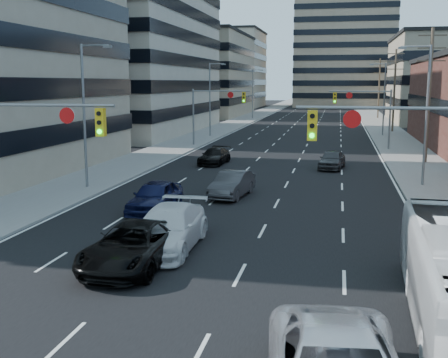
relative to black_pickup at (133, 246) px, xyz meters
name	(u,v)px	position (x,y,z in m)	size (l,w,h in m)	color
ground	(130,349)	(2.19, -6.16, -0.79)	(400.00, 400.00, 0.00)	black
road_surface	(318,109)	(2.19, 123.84, -0.78)	(18.00, 300.00, 0.02)	black
sidewalk_left	(272,109)	(-9.31, 123.84, -0.71)	(5.00, 300.00, 0.15)	slate
sidewalk_right	(366,109)	(13.69, 123.84, -0.71)	(5.00, 300.00, 0.15)	slate
office_left_mid	(98,27)	(-24.81, 53.84, 13.21)	(26.00, 34.00, 28.00)	#ADA089
office_left_far	(195,76)	(-21.81, 93.84, 7.21)	(20.00, 30.00, 16.00)	gray
bg_block_left	(217,70)	(-25.81, 133.84, 9.21)	(24.00, 24.00, 20.00)	#ADA089
signal_near_left	(24,141)	(-5.26, 1.84, 3.54)	(6.59, 0.33, 6.00)	slate
signal_near_right	(408,150)	(9.65, 1.84, 3.54)	(6.59, 0.33, 6.00)	slate
signal_far_left	(215,105)	(-5.49, 38.84, 3.51)	(6.09, 0.33, 6.00)	slate
signal_far_right	(366,107)	(9.87, 38.84, 3.51)	(6.09, 0.33, 6.00)	slate
utility_pole_block	(429,94)	(14.39, 29.84, 4.99)	(2.20, 0.28, 11.00)	#4C3D2D
utility_pole_midblock	(394,89)	(14.39, 59.84, 4.99)	(2.20, 0.28, 11.00)	#4C3D2D
utility_pole_distant	(379,87)	(14.39, 89.84, 4.99)	(2.20, 0.28, 11.00)	#4C3D2D
streetlight_left_near	(86,109)	(-8.15, 13.84, 4.26)	(2.03, 0.22, 9.00)	slate
streetlight_left_mid	(211,96)	(-8.15, 48.84, 4.26)	(2.03, 0.22, 9.00)	slate
streetlight_left_far	(254,91)	(-8.15, 83.84, 4.26)	(2.03, 0.22, 9.00)	slate
streetlight_right_near	(424,108)	(12.53, 18.84, 4.26)	(2.03, 0.22, 9.00)	slate
streetlight_right_far	(383,96)	(12.53, 53.84, 4.26)	(2.03, 0.22, 9.00)	slate
black_pickup	(133,246)	(0.00, 0.00, 0.00)	(2.62, 5.68, 1.58)	black
white_van	(168,228)	(0.59, 2.40, 0.06)	(2.39, 5.89, 1.71)	silver
sedan_blue	(155,197)	(-2.01, 8.57, 0.03)	(1.94, 4.82, 1.64)	black
sedan_grey_center	(232,184)	(1.19, 13.22, -0.03)	(1.60, 4.60, 1.51)	#333235
sedan_black_far	(214,156)	(-2.71, 26.07, -0.12)	(1.88, 4.62, 1.34)	black
sedan_grey_right	(332,159)	(6.84, 25.47, -0.05)	(1.75, 4.36, 1.48)	#353537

